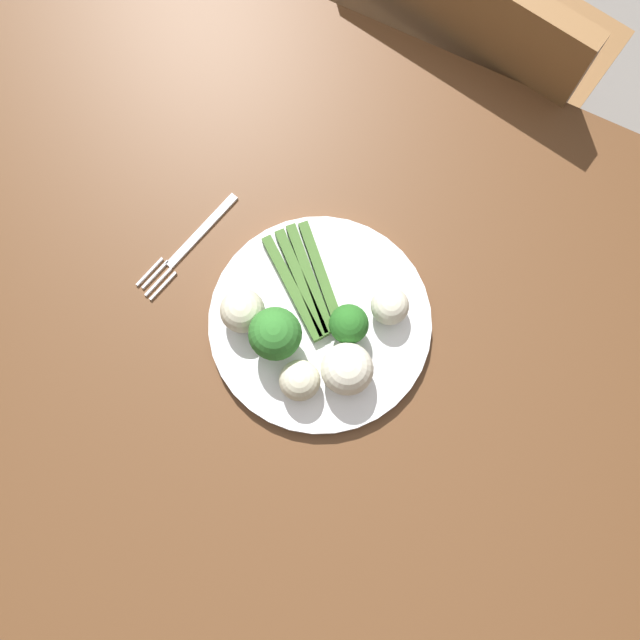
{
  "coord_description": "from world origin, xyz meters",
  "views": [
    {
      "loc": [
        -0.12,
        0.14,
        1.57
      ],
      "look_at": [
        -0.03,
        -0.03,
        0.77
      ],
      "focal_mm": 39.87,
      "sensor_mm": 36.0,
      "label": 1
    }
  ],
  "objects_px": {
    "dining_table": "(286,353)",
    "asparagus_bundle": "(307,282)",
    "cauliflower_right": "(390,306)",
    "broccoli_near_center": "(349,324)",
    "cauliflower_near_fork": "(347,369)",
    "fork": "(188,246)",
    "cauliflower_mid": "(242,312)",
    "cauliflower_outer_edge": "(300,380)",
    "plate": "(320,322)",
    "broccoli_front": "(277,335)",
    "chair": "(456,77)"
  },
  "relations": [
    {
      "from": "cauliflower_near_fork",
      "to": "cauliflower_mid",
      "type": "height_order",
      "value": "cauliflower_near_fork"
    },
    {
      "from": "dining_table",
      "to": "cauliflower_mid",
      "type": "relative_size",
      "value": 28.42
    },
    {
      "from": "plate",
      "to": "broccoli_front",
      "type": "xyz_separation_m",
      "value": [
        0.03,
        0.04,
        0.05
      ]
    },
    {
      "from": "cauliflower_near_fork",
      "to": "cauliflower_outer_edge",
      "type": "xyz_separation_m",
      "value": [
        0.04,
        0.03,
        -0.01
      ]
    },
    {
      "from": "dining_table",
      "to": "cauliflower_mid",
      "type": "bearing_deg",
      "value": 1.35
    },
    {
      "from": "asparagus_bundle",
      "to": "cauliflower_right",
      "type": "relative_size",
      "value": 3.11
    },
    {
      "from": "chair",
      "to": "fork",
      "type": "height_order",
      "value": "chair"
    },
    {
      "from": "broccoli_near_center",
      "to": "cauliflower_near_fork",
      "type": "height_order",
      "value": "cauliflower_near_fork"
    },
    {
      "from": "cauliflower_right",
      "to": "cauliflower_outer_edge",
      "type": "xyz_separation_m",
      "value": [
        0.05,
        0.12,
        0.0
      ]
    },
    {
      "from": "asparagus_bundle",
      "to": "broccoli_near_center",
      "type": "bearing_deg",
      "value": -162.04
    },
    {
      "from": "plate",
      "to": "fork",
      "type": "relative_size",
      "value": 1.59
    },
    {
      "from": "cauliflower_right",
      "to": "broccoli_near_center",
      "type": "bearing_deg",
      "value": 53.18
    },
    {
      "from": "dining_table",
      "to": "chair",
      "type": "xyz_separation_m",
      "value": [
        -0.02,
        -0.57,
        -0.15
      ]
    },
    {
      "from": "fork",
      "to": "broccoli_near_center",
      "type": "bearing_deg",
      "value": 100.78
    },
    {
      "from": "asparagus_bundle",
      "to": "fork",
      "type": "relative_size",
      "value": 0.83
    },
    {
      "from": "cauliflower_near_fork",
      "to": "fork",
      "type": "relative_size",
      "value": 0.36
    },
    {
      "from": "plate",
      "to": "cauliflower_near_fork",
      "type": "bearing_deg",
      "value": 142.31
    },
    {
      "from": "dining_table",
      "to": "broccoli_near_center",
      "type": "height_order",
      "value": "broccoli_near_center"
    },
    {
      "from": "broccoli_near_center",
      "to": "cauliflower_right",
      "type": "distance_m",
      "value": 0.05
    },
    {
      "from": "cauliflower_mid",
      "to": "cauliflower_outer_edge",
      "type": "bearing_deg",
      "value": 156.58
    },
    {
      "from": "chair",
      "to": "broccoli_front",
      "type": "bearing_deg",
      "value": 98.03
    },
    {
      "from": "dining_table",
      "to": "asparagus_bundle",
      "type": "relative_size",
      "value": 10.65
    },
    {
      "from": "dining_table",
      "to": "cauliflower_near_fork",
      "type": "xyz_separation_m",
      "value": [
        -0.09,
        0.01,
        0.15
      ]
    },
    {
      "from": "asparagus_bundle",
      "to": "cauliflower_mid",
      "type": "relative_size",
      "value": 2.67
    },
    {
      "from": "dining_table",
      "to": "cauliflower_outer_edge",
      "type": "distance_m",
      "value": 0.15
    },
    {
      "from": "cauliflower_near_fork",
      "to": "cauliflower_right",
      "type": "distance_m",
      "value": 0.09
    },
    {
      "from": "asparagus_bundle",
      "to": "broccoli_front",
      "type": "distance_m",
      "value": 0.09
    },
    {
      "from": "cauliflower_outer_edge",
      "to": "cauliflower_mid",
      "type": "relative_size",
      "value": 0.9
    },
    {
      "from": "plate",
      "to": "cauliflower_right",
      "type": "xyz_separation_m",
      "value": [
        -0.07,
        -0.05,
        0.03
      ]
    },
    {
      "from": "broccoli_front",
      "to": "cauliflower_mid",
      "type": "relative_size",
      "value": 1.42
    },
    {
      "from": "chair",
      "to": "cauliflower_right",
      "type": "xyz_separation_m",
      "value": [
        -0.08,
        0.49,
        0.29
      ]
    },
    {
      "from": "broccoli_near_center",
      "to": "cauliflower_near_fork",
      "type": "xyz_separation_m",
      "value": [
        -0.02,
        0.05,
        -0.0
      ]
    },
    {
      "from": "asparagus_bundle",
      "to": "fork",
      "type": "height_order",
      "value": "asparagus_bundle"
    },
    {
      "from": "plate",
      "to": "cauliflower_right",
      "type": "distance_m",
      "value": 0.09
    },
    {
      "from": "asparagus_bundle",
      "to": "cauliflower_mid",
      "type": "height_order",
      "value": "cauliflower_mid"
    },
    {
      "from": "cauliflower_near_fork",
      "to": "dining_table",
      "type": "bearing_deg",
      "value": -5.22
    },
    {
      "from": "broccoli_near_center",
      "to": "fork",
      "type": "xyz_separation_m",
      "value": [
        0.22,
        -0.01,
        -0.04
      ]
    },
    {
      "from": "cauliflower_mid",
      "to": "broccoli_near_center",
      "type": "bearing_deg",
      "value": -161.24
    },
    {
      "from": "cauliflower_right",
      "to": "fork",
      "type": "xyz_separation_m",
      "value": [
        0.25,
        0.03,
        -0.04
      ]
    },
    {
      "from": "asparagus_bundle",
      "to": "broccoli_front",
      "type": "xyz_separation_m",
      "value": [
        -0.0,
        0.08,
        0.04
      ]
    },
    {
      "from": "chair",
      "to": "asparagus_bundle",
      "type": "xyz_separation_m",
      "value": [
        0.02,
        0.51,
        0.27
      ]
    },
    {
      "from": "asparagus_bundle",
      "to": "cauliflower_near_fork",
      "type": "bearing_deg",
      "value": -178.8
    },
    {
      "from": "plate",
      "to": "cauliflower_outer_edge",
      "type": "height_order",
      "value": "cauliflower_outer_edge"
    },
    {
      "from": "asparagus_bundle",
      "to": "cauliflower_outer_edge",
      "type": "height_order",
      "value": "cauliflower_outer_edge"
    },
    {
      "from": "asparagus_bundle",
      "to": "cauliflower_outer_edge",
      "type": "bearing_deg",
      "value": 155.0
    },
    {
      "from": "broccoli_front",
      "to": "cauliflower_outer_edge",
      "type": "relative_size",
      "value": 1.57
    },
    {
      "from": "cauliflower_mid",
      "to": "asparagus_bundle",
      "type": "bearing_deg",
      "value": -123.95
    },
    {
      "from": "dining_table",
      "to": "broccoli_front",
      "type": "distance_m",
      "value": 0.16
    },
    {
      "from": "cauliflower_outer_edge",
      "to": "cauliflower_near_fork",
      "type": "bearing_deg",
      "value": -141.02
    },
    {
      "from": "asparagus_bundle",
      "to": "fork",
      "type": "distance_m",
      "value": 0.16
    }
  ]
}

